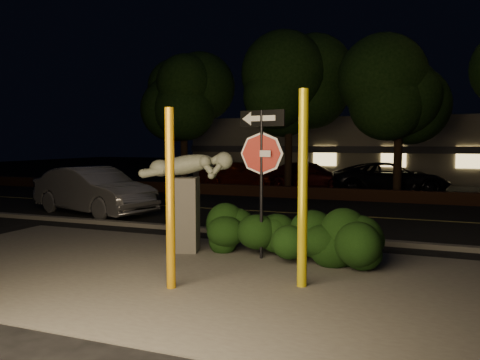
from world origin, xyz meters
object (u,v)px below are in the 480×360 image
Objects in this scene: yellow_pole_right at (303,190)px; parked_car_red at (239,174)px; parked_car_darkred at (310,176)px; silver_sedan at (94,191)px; sculpture at (185,190)px; yellow_pole_left at (170,200)px; signpost at (262,154)px; parked_car_dark at (390,178)px.

yellow_pole_right is 17.31m from parked_car_red.
yellow_pole_right is 0.69× the size of parked_car_darkred.
parked_car_darkred is (5.12, 10.82, -0.11)m from silver_sedan.
parked_car_darkred is (-3.41, 16.25, -0.97)m from yellow_pole_right.
sculpture is at bearing 152.01° from yellow_pole_right.
yellow_pole_left is 9.09m from silver_sedan.
signpost is at bearing 128.37° from yellow_pole_right.
yellow_pole_left is at bearing -156.80° from yellow_pole_right.
silver_sedan is at bearing 128.24° from sculpture.
signpost is at bearing 72.06° from yellow_pole_left.
parked_car_red is (1.40, 10.30, -0.06)m from silver_sedan.
yellow_pole_right is 10.15m from silver_sedan.
signpost is 8.38m from silver_sedan.
signpost is at bearing 157.17° from parked_car_dark.
parked_car_darkred is at bearing 94.64° from yellow_pole_left.
silver_sedan reaches higher than parked_car_red.
signpost reaches higher than sculpture.
parked_car_red is 0.81× the size of parked_car_dark.
sculpture is 0.47× the size of parked_car_darkred.
silver_sedan is (-8.53, 5.44, -0.86)m from yellow_pole_right.
signpost reaches higher than parked_car_dark.
yellow_pole_right is (2.03, 0.87, 0.16)m from yellow_pole_left.
parked_car_red is at bearing 89.20° from sculpture.
parked_car_red is 7.72m from parked_car_dark.
signpost is at bearing -101.44° from silver_sedan.
silver_sedan is at bearing 156.59° from parked_car_darkred.
yellow_pole_right is at bearing -105.98° from silver_sedan.
yellow_pole_left is 16.57m from parked_car_dark.
signpost is 0.71× the size of parked_car_red.
parked_car_red reaches higher than parked_car_darkred.
silver_sedan reaches higher than parked_car_dark.
parked_car_dark is at bearing 80.92° from yellow_pole_left.
parked_car_darkred is at bearing 112.08° from signpost.
parked_car_darkred is at bearing 63.67° from parked_car_dark.
yellow_pole_right is 0.68× the size of silver_sedan.
yellow_pole_left is at bearing -94.28° from signpost.
silver_sedan is (-7.30, 3.87, -1.41)m from signpost.
parked_car_dark reaches higher than parked_car_red.
parked_car_darkred is (-2.18, 14.69, -1.52)m from signpost.
signpost reaches higher than parked_car_red.
signpost is 15.42m from parked_car_red.
parked_car_red is (-4.09, 14.12, -0.64)m from sculpture.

